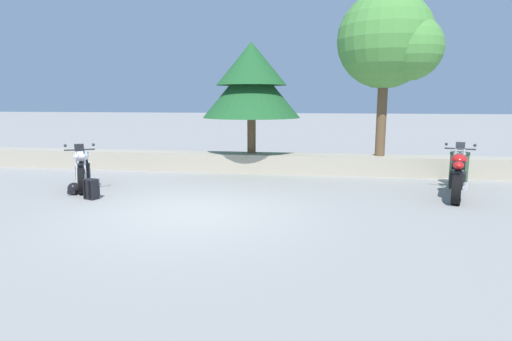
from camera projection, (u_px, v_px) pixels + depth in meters
ground_plane at (192, 212)px, 8.12m from camera, size 120.00×120.00×0.00m
stone_wall at (239, 162)px, 12.75m from camera, size 36.00×0.80×0.55m
motorcycle_white_near_left at (83, 169)px, 10.23m from camera, size 1.17×1.89×1.18m
motorcycle_red_centre at (458, 176)px, 9.28m from camera, size 0.92×2.01×1.18m
rider_backpack at (91, 188)px, 9.15m from camera, size 0.34×0.32×0.47m
rider_helmet at (74, 189)px, 9.59m from camera, size 0.28×0.28×0.28m
pine_tree_far_left at (251, 82)px, 12.37m from camera, size 2.92×2.92×3.29m
leafy_tree_mid_left at (390, 42)px, 11.49m from camera, size 2.80×2.66×4.58m
trash_bin at (459, 169)px, 10.54m from camera, size 0.46×0.46×0.86m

